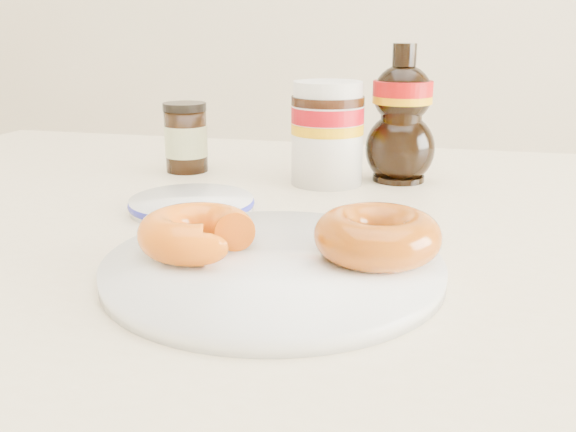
% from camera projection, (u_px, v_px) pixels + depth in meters
% --- Properties ---
extents(dining_table, '(1.40, 0.90, 0.75)m').
position_uv_depth(dining_table, '(346.00, 301.00, 0.67)').
color(dining_table, beige).
rests_on(dining_table, ground).
extents(plate, '(0.27, 0.27, 0.01)m').
position_uv_depth(plate, '(273.00, 266.00, 0.52)').
color(plate, white).
rests_on(plate, dining_table).
extents(donut_bitten, '(0.12, 0.12, 0.03)m').
position_uv_depth(donut_bitten, '(197.00, 233.00, 0.53)').
color(donut_bitten, '#CC520B').
rests_on(donut_bitten, plate).
extents(donut_whole, '(0.13, 0.13, 0.04)m').
position_uv_depth(donut_whole, '(377.00, 235.00, 0.51)').
color(donut_whole, '#A0490A').
rests_on(donut_whole, plate).
extents(nutella_jar, '(0.09, 0.09, 0.13)m').
position_uv_depth(nutella_jar, '(327.00, 129.00, 0.80)').
color(nutella_jar, white).
rests_on(nutella_jar, dining_table).
extents(syrup_bottle, '(0.10, 0.09, 0.17)m').
position_uv_depth(syrup_bottle, '(401.00, 114.00, 0.81)').
color(syrup_bottle, black).
rests_on(syrup_bottle, dining_table).
extents(dark_jar, '(0.06, 0.06, 0.09)m').
position_uv_depth(dark_jar, '(186.00, 138.00, 0.87)').
color(dark_jar, black).
rests_on(dark_jar, dining_table).
extents(blue_rim_saucer, '(0.14, 0.14, 0.01)m').
position_uv_depth(blue_rim_saucer, '(192.00, 203.00, 0.70)').
color(blue_rim_saucer, white).
rests_on(blue_rim_saucer, dining_table).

